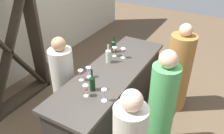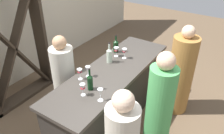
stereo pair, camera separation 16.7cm
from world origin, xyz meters
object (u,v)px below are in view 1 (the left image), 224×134
at_px(wine_glass_far_right, 81,73).
at_px(wine_bottle_center_dark_green, 114,46).
at_px(wine_bottle_second_left_clear_pale, 108,55).
at_px(wine_bottle_leftmost_dark_green, 92,82).
at_px(wine_glass_near_center, 86,89).
at_px(person_center_guest, 161,107).
at_px(wine_glass_near_left, 104,93).
at_px(person_right_guest, 178,72).
at_px(wine_rack, 8,51).
at_px(person_server_behind, 64,85).
at_px(wine_glass_far_center, 88,70).
at_px(wine_glass_far_left, 114,50).
at_px(wine_glass_near_right, 123,51).

bearing_deg(wine_glass_far_right, wine_bottle_center_dark_green, 1.18).
relative_size(wine_bottle_second_left_clear_pale, wine_bottle_center_dark_green, 1.10).
bearing_deg(wine_bottle_leftmost_dark_green, wine_glass_near_center, 179.20).
xyz_separation_m(wine_bottle_second_left_clear_pale, person_center_guest, (-0.30, -0.94, -0.35)).
bearing_deg(wine_glass_near_left, person_right_guest, -19.09).
xyz_separation_m(wine_rack, wine_glass_near_center, (-0.27, -1.67, 0.06)).
relative_size(wine_bottle_second_left_clear_pale, person_server_behind, 0.22).
relative_size(wine_bottle_leftmost_dark_green, person_right_guest, 0.20).
xyz_separation_m(wine_glass_near_left, person_right_guest, (1.43, -0.50, -0.37)).
relative_size(wine_rack, wine_glass_near_left, 12.02).
xyz_separation_m(wine_bottle_center_dark_green, wine_glass_far_right, (-0.90, -0.02, -0.00)).
distance_m(wine_bottle_center_dark_green, wine_glass_far_center, 0.79).
height_order(wine_glass_near_center, wine_glass_far_left, wine_glass_near_center).
bearing_deg(wine_glass_near_right, wine_bottle_second_left_clear_pale, 151.37).
xyz_separation_m(wine_glass_near_center, wine_glass_near_right, (1.03, 0.05, 0.00)).
height_order(wine_rack, person_right_guest, wine_rack).
relative_size(wine_glass_near_left, wine_glass_far_right, 1.05).
height_order(wine_bottle_leftmost_dark_green, wine_glass_far_center, wine_bottle_leftmost_dark_green).
distance_m(wine_glass_near_right, person_right_guest, 0.96).
relative_size(wine_rack, wine_glass_near_center, 12.36).
distance_m(wine_glass_near_center, wine_glass_far_right, 0.34).
distance_m(wine_glass_far_right, person_center_guest, 1.10).
distance_m(wine_bottle_leftmost_dark_green, wine_bottle_second_left_clear_pale, 0.69).
bearing_deg(wine_glass_near_left, wine_rack, 82.74).
height_order(wine_bottle_leftmost_dark_green, wine_bottle_center_dark_green, wine_bottle_leftmost_dark_green).
relative_size(wine_rack, person_server_behind, 1.37).
height_order(wine_rack, wine_glass_far_left, wine_rack).
bearing_deg(wine_glass_far_center, wine_glass_near_left, -126.50).
height_order(wine_bottle_second_left_clear_pale, wine_glass_far_center, wine_bottle_second_left_clear_pale).
relative_size(wine_glass_far_center, person_server_behind, 0.11).
height_order(wine_bottle_second_left_clear_pale, wine_glass_near_center, wine_bottle_second_left_clear_pale).
bearing_deg(wine_glass_far_center, person_center_guest, -80.32).
bearing_deg(wine_glass_far_left, person_right_guest, -63.68).
relative_size(person_center_guest, person_server_behind, 1.06).
relative_size(wine_rack, person_center_guest, 1.30).
height_order(wine_rack, person_center_guest, wine_rack).
bearing_deg(wine_bottle_leftmost_dark_green, wine_bottle_center_dark_green, 14.74).
distance_m(wine_bottle_center_dark_green, person_center_guest, 1.26).
bearing_deg(wine_glass_far_left, wine_glass_near_right, -82.72).
xyz_separation_m(wine_bottle_leftmost_dark_green, person_center_guest, (0.37, -0.77, -0.35)).
distance_m(wine_bottle_second_left_clear_pale, wine_glass_far_center, 0.46).
xyz_separation_m(wine_bottle_leftmost_dark_green, wine_glass_far_left, (0.88, 0.18, -0.01)).
bearing_deg(wine_bottle_second_left_clear_pale, wine_bottle_leftmost_dark_green, -165.87).
bearing_deg(wine_glass_near_left, wine_glass_far_center, 53.50).
height_order(wine_glass_near_center, wine_glass_far_right, wine_glass_near_center).
relative_size(wine_bottle_second_left_clear_pale, wine_glass_far_center, 2.08).
height_order(wine_bottle_leftmost_dark_green, wine_glass_near_right, wine_bottle_leftmost_dark_green).
distance_m(wine_glass_near_right, wine_glass_far_left, 0.14).
bearing_deg(wine_glass_far_center, person_right_guest, -39.53).
bearing_deg(wine_bottle_center_dark_green, wine_rack, 121.65).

